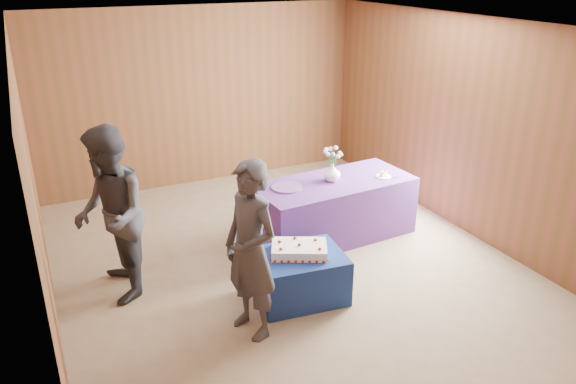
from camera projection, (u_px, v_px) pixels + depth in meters
ground at (285, 263)px, 6.57m from camera, size 6.00×6.00×0.00m
room_shell at (285, 113)px, 5.88m from camera, size 5.04×6.04×2.72m
cake_table at (299, 276)px, 5.83m from camera, size 0.97×0.79×0.50m
serving_table at (333, 209)px, 7.10m from camera, size 2.06×1.04×0.75m
sheet_cake at (299, 249)px, 5.74m from camera, size 0.69×0.61×0.14m
vase at (332, 173)px, 6.93m from camera, size 0.25×0.25×0.22m
flower_spray at (333, 152)px, 6.83m from camera, size 0.24×0.24×0.19m
platter at (287, 187)px, 6.74m from camera, size 0.38×0.38×0.02m
plate at (383, 176)px, 7.09m from camera, size 0.24×0.24×0.01m
cake_slice at (384, 174)px, 7.08m from camera, size 0.07×0.06×0.08m
knife at (390, 178)px, 7.04m from camera, size 0.26×0.04×0.00m
guest_left at (251, 251)px, 5.06m from camera, size 0.58×0.72×1.72m
guest_right at (111, 216)px, 5.62m from camera, size 0.74×0.93×1.84m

